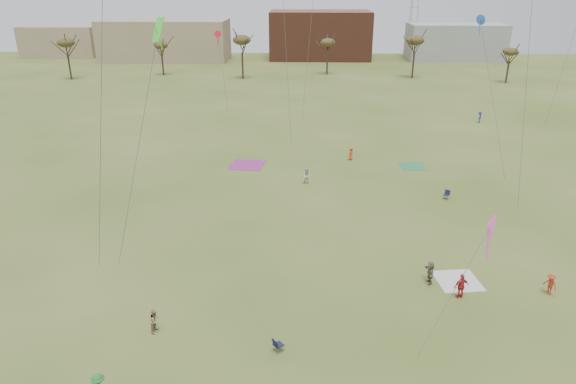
{
  "coord_description": "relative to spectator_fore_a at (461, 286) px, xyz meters",
  "views": [
    {
      "loc": [
        1.06,
        -21.16,
        19.2
      ],
      "look_at": [
        0.0,
        12.0,
        5.5
      ],
      "focal_mm": 31.96,
      "sensor_mm": 36.0,
      "label": 1
    }
  ],
  "objects": [
    {
      "name": "ground",
      "position": [
        -11.41,
        -7.57,
        -0.87
      ],
      "size": [
        260.0,
        260.0,
        0.0
      ],
      "primitive_type": "plane",
      "color": "#3F571B",
      "rests_on": "ground"
    },
    {
      "name": "spectator_fore_a",
      "position": [
        0.0,
        0.0,
        0.0
      ],
      "size": [
        1.1,
        0.69,
        1.75
      ],
      "primitive_type": "imported",
      "rotation": [
        0.0,
        0.0,
        3.42
      ],
      "color": "red",
      "rests_on": "ground"
    },
    {
      "name": "spectator_fore_b",
      "position": [
        -18.95,
        -4.1,
        -0.13
      ],
      "size": [
        0.76,
        0.86,
        1.48
      ],
      "primitive_type": "imported",
      "rotation": [
        0.0,
        0.0,
        1.24
      ],
      "color": "#92765D",
      "rests_on": "ground"
    },
    {
      "name": "spectator_fore_c",
      "position": [
        -1.62,
        1.71,
        -0.07
      ],
      "size": [
        0.58,
        1.53,
        1.62
      ],
      "primitive_type": "imported",
      "rotation": [
        0.0,
        0.0,
        4.78
      ],
      "color": "brown",
      "rests_on": "ground"
    },
    {
      "name": "flyer_mid_b",
      "position": [
        5.98,
        0.6,
        -0.12
      ],
      "size": [
        0.95,
        1.11,
        1.5
      ],
      "primitive_type": "imported",
      "rotation": [
        0.0,
        0.0,
        5.21
      ],
      "color": "#B03321",
      "rests_on": "ground"
    },
    {
      "name": "spectator_mid_e",
      "position": [
        -9.99,
        20.04,
        -0.04
      ],
      "size": [
        0.97,
        0.87,
        1.67
      ],
      "primitive_type": "imported",
      "rotation": [
        0.0,
        0.0,
        5.94
      ],
      "color": "silver",
      "rests_on": "ground"
    },
    {
      "name": "flyer_far_b",
      "position": [
        -4.91,
        27.73,
        -0.13
      ],
      "size": [
        0.81,
        0.87,
        1.49
      ],
      "primitive_type": "imported",
      "rotation": [
        0.0,
        0.0,
        0.97
      ],
      "color": "#CB4D22",
      "rests_on": "ground"
    },
    {
      "name": "flyer_far_c",
      "position": [
        15.25,
        45.3,
        -0.05
      ],
      "size": [
        1.08,
        1.23,
        1.65
      ],
      "primitive_type": "imported",
      "rotation": [
        0.0,
        0.0,
        4.17
      ],
      "color": "#213098",
      "rests_on": "ground"
    },
    {
      "name": "blanket_cream",
      "position": [
        0.41,
        1.99,
        -0.87
      ],
      "size": [
        3.19,
        3.19,
        0.03
      ],
      "primitive_type": "cube",
      "rotation": [
        0.0,
        0.0,
        0.12
      ],
      "color": "silver",
      "rests_on": "ground"
    },
    {
      "name": "blanket_plum",
      "position": [
        -16.71,
        25.56,
        -0.87
      ],
      "size": [
        4.16,
        4.16,
        0.03
      ],
      "primitive_type": "cube",
      "rotation": [
        0.0,
        0.0,
        1.44
      ],
      "color": "#942D7F",
      "rests_on": "ground"
    },
    {
      "name": "blanket_olive",
      "position": [
        1.89,
        25.77,
        -0.87
      ],
      "size": [
        2.74,
        2.74,
        0.03
      ],
      "primitive_type": "cube",
      "rotation": [
        0.0,
        0.0,
        0.02
      ],
      "color": "#2D7E4F",
      "rests_on": "ground"
    },
    {
      "name": "camp_chair_center",
      "position": [
        -11.63,
        -5.64,
        -0.61
      ],
      "size": [
        0.74,
        0.73,
        0.87
      ],
      "rotation": [
        0.0,
        0.0,
        2.27
      ],
      "color": "#141939",
      "rests_on": "ground"
    },
    {
      "name": "camp_chair_right",
      "position": [
        3.24,
        16.47,
        -0.61
      ],
      "size": [
        0.73,
        0.74,
        0.87
      ],
      "rotation": [
        0.0,
        0.0,
        5.63
      ],
      "color": "#141938",
      "rests_on": "ground"
    },
    {
      "name": "tree_line",
      "position": [
        -14.25,
        71.55,
        6.22
      ],
      "size": [
        117.44,
        49.32,
        8.91
      ],
      "color": "#3A2B1E",
      "rests_on": "ground"
    },
    {
      "name": "building_tan",
      "position": [
        -46.41,
        107.43,
        4.13
      ],
      "size": [
        32.0,
        14.0,
        10.0
      ],
      "primitive_type": "cube",
      "color": "#937F60",
      "rests_on": "ground"
    },
    {
      "name": "building_brick",
      "position": [
        -6.41,
        112.43,
        5.13
      ],
      "size": [
        26.0,
        16.0,
        12.0
      ],
      "primitive_type": "cube",
      "color": "brown",
      "rests_on": "ground"
    },
    {
      "name": "building_grey",
      "position": [
        28.59,
        110.43,
        3.63
      ],
      "size": [
        24.0,
        12.0,
        9.0
      ],
      "primitive_type": "cube",
      "color": "gray",
      "rests_on": "ground"
    },
    {
      "name": "building_tan_west",
      "position": [
        -76.41,
        114.43,
        3.13
      ],
      "size": [
        20.0,
        12.0,
        8.0
      ],
      "primitive_type": "cube",
      "color": "#937F60",
      "rests_on": "ground"
    }
  ]
}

